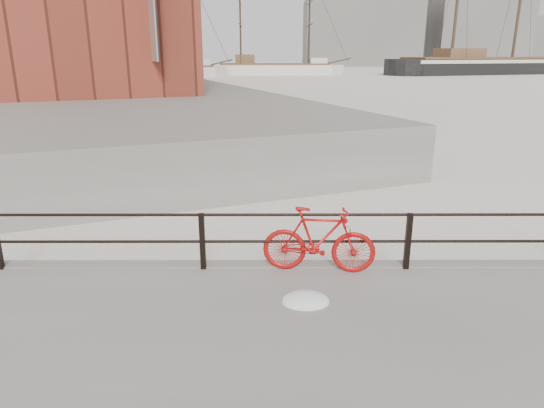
% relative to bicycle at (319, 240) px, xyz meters
% --- Properties ---
extents(far_quay, '(78.44, 148.07, 1.80)m').
position_rel_bicycle_xyz_m(far_quay, '(-34.97, 72.25, -0.02)').
color(far_quay, gray).
rests_on(far_quay, ground).
extents(bicycle, '(1.91, 0.50, 1.14)m').
position_rel_bicycle_xyz_m(bicycle, '(0.00, 0.00, 0.00)').
color(bicycle, '#AC0D0B').
rests_on(bicycle, promenade).
extents(barque_black, '(61.72, 35.31, 33.29)m').
position_rel_bicycle_xyz_m(barque_black, '(44.37, 86.88, -0.92)').
color(barque_black, black).
rests_on(barque_black, ground).
extents(schooner_mid, '(26.85, 11.81, 19.36)m').
position_rel_bicycle_xyz_m(schooner_mid, '(-0.10, 83.04, -0.92)').
color(schooner_mid, silver).
rests_on(schooner_mid, ground).
extents(schooner_left, '(27.10, 18.72, 18.78)m').
position_rel_bicycle_xyz_m(schooner_left, '(-19.33, 72.89, -0.92)').
color(schooner_left, beige).
rests_on(schooner_left, ground).
extents(workboat_near, '(12.56, 5.82, 7.00)m').
position_rel_bicycle_xyz_m(workboat_near, '(-18.19, 34.55, -0.92)').
color(workboat_near, black).
rests_on(workboat_near, ground).
extents(workboat_far, '(11.41, 7.13, 7.00)m').
position_rel_bicycle_xyz_m(workboat_far, '(-22.53, 47.49, -0.92)').
color(workboat_far, black).
rests_on(workboat_far, ground).
extents(apartment_brick, '(27.87, 22.90, 21.20)m').
position_rel_bicycle_xyz_m(apartment_brick, '(-49.94, 103.95, 11.48)').
color(apartment_brick, maroon).
rests_on(apartment_brick, far_quay).
extents(industrial_west, '(32.00, 18.00, 18.00)m').
position_rel_bicycle_xyz_m(industrial_west, '(25.03, 140.25, 8.08)').
color(industrial_west, gray).
rests_on(industrial_west, ground).
extents(industrial_mid, '(26.00, 20.00, 24.00)m').
position_rel_bicycle_xyz_m(industrial_mid, '(60.03, 145.25, 11.08)').
color(industrial_mid, gray).
rests_on(industrial_mid, ground).
extents(industrial_east, '(20.00, 16.00, 14.00)m').
position_rel_bicycle_xyz_m(industrial_east, '(83.03, 150.25, 6.08)').
color(industrial_east, gray).
rests_on(industrial_east, ground).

